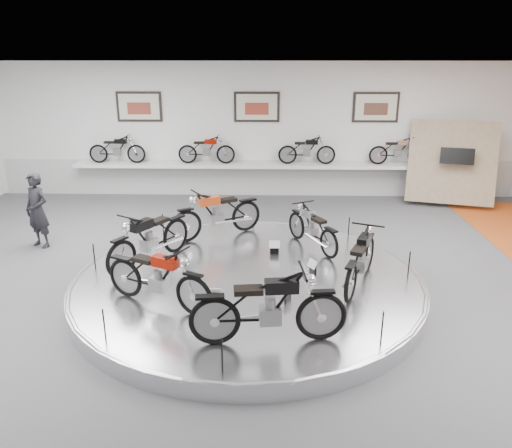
{
  "coord_description": "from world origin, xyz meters",
  "views": [
    {
      "loc": [
        0.37,
        -8.08,
        4.2
      ],
      "look_at": [
        0.14,
        0.6,
        1.22
      ],
      "focal_mm": 35.0,
      "sensor_mm": 36.0,
      "label": 1
    }
  ],
  "objects_px": {
    "bike_b": "(217,213)",
    "bike_f": "(361,259)",
    "display_platform": "(248,284)",
    "bike_d": "(158,277)",
    "bike_e": "(268,307)",
    "bike_a": "(312,227)",
    "visitor": "(37,210)",
    "bike_c": "(149,238)",
    "shelf": "(257,165)"
  },
  "relations": [
    {
      "from": "bike_b",
      "to": "bike_f",
      "type": "xyz_separation_m",
      "value": [
        2.76,
        -2.42,
        -0.04
      ]
    },
    {
      "from": "display_platform",
      "to": "bike_d",
      "type": "height_order",
      "value": "bike_d"
    },
    {
      "from": "display_platform",
      "to": "bike_e",
      "type": "distance_m",
      "value": 2.33
    },
    {
      "from": "bike_a",
      "to": "bike_f",
      "type": "height_order",
      "value": "bike_f"
    },
    {
      "from": "bike_d",
      "to": "bike_b",
      "type": "bearing_deg",
      "value": 106.01
    },
    {
      "from": "bike_a",
      "to": "bike_b",
      "type": "relative_size",
      "value": 0.84
    },
    {
      "from": "bike_a",
      "to": "visitor",
      "type": "height_order",
      "value": "visitor"
    },
    {
      "from": "bike_b",
      "to": "bike_f",
      "type": "bearing_deg",
      "value": 107.01
    },
    {
      "from": "display_platform",
      "to": "visitor",
      "type": "distance_m",
      "value": 5.34
    },
    {
      "from": "bike_a",
      "to": "bike_b",
      "type": "height_order",
      "value": "bike_b"
    },
    {
      "from": "bike_b",
      "to": "bike_c",
      "type": "bearing_deg",
      "value": 22.52
    },
    {
      "from": "shelf",
      "to": "bike_c",
      "type": "bearing_deg",
      "value": -108.05
    },
    {
      "from": "bike_f",
      "to": "bike_e",
      "type": "bearing_deg",
      "value": 162.24
    },
    {
      "from": "visitor",
      "to": "bike_e",
      "type": "bearing_deg",
      "value": -14.48
    },
    {
      "from": "bike_e",
      "to": "bike_f",
      "type": "bearing_deg",
      "value": 43.31
    },
    {
      "from": "shelf",
      "to": "bike_d",
      "type": "relative_size",
      "value": 6.29
    },
    {
      "from": "shelf",
      "to": "bike_a",
      "type": "xyz_separation_m",
      "value": [
        1.29,
        -4.93,
        -0.24
      ]
    },
    {
      "from": "shelf",
      "to": "bike_f",
      "type": "distance_m",
      "value": 7.0
    },
    {
      "from": "display_platform",
      "to": "shelf",
      "type": "distance_m",
      "value": 6.46
    },
    {
      "from": "bike_a",
      "to": "visitor",
      "type": "xyz_separation_m",
      "value": [
        -6.11,
        0.71,
        0.1
      ]
    },
    {
      "from": "bike_b",
      "to": "visitor",
      "type": "relative_size",
      "value": 1.08
    },
    {
      "from": "bike_a",
      "to": "bike_e",
      "type": "distance_m",
      "value": 3.77
    },
    {
      "from": "shelf",
      "to": "bike_e",
      "type": "distance_m",
      "value": 8.6
    },
    {
      "from": "bike_c",
      "to": "visitor",
      "type": "bearing_deg",
      "value": -88.29
    },
    {
      "from": "bike_c",
      "to": "bike_f",
      "type": "distance_m",
      "value": 3.99
    },
    {
      "from": "bike_b",
      "to": "bike_e",
      "type": "relative_size",
      "value": 0.98
    },
    {
      "from": "bike_c",
      "to": "bike_f",
      "type": "bearing_deg",
      "value": 109.02
    },
    {
      "from": "bike_a",
      "to": "bike_f",
      "type": "xyz_separation_m",
      "value": [
        0.7,
        -1.77,
        0.05
      ]
    },
    {
      "from": "shelf",
      "to": "bike_b",
      "type": "bearing_deg",
      "value": -100.23
    },
    {
      "from": "display_platform",
      "to": "visitor",
      "type": "height_order",
      "value": "visitor"
    },
    {
      "from": "bike_c",
      "to": "bike_e",
      "type": "relative_size",
      "value": 0.98
    },
    {
      "from": "bike_d",
      "to": "visitor",
      "type": "relative_size",
      "value": 1.02
    },
    {
      "from": "display_platform",
      "to": "shelf",
      "type": "relative_size",
      "value": 0.58
    },
    {
      "from": "bike_f",
      "to": "bike_d",
      "type": "bearing_deg",
      "value": 126.8
    },
    {
      "from": "bike_c",
      "to": "bike_e",
      "type": "bearing_deg",
      "value": 71.24
    },
    {
      "from": "bike_c",
      "to": "visitor",
      "type": "height_order",
      "value": "visitor"
    },
    {
      "from": "bike_a",
      "to": "bike_c",
      "type": "height_order",
      "value": "bike_c"
    },
    {
      "from": "bike_e",
      "to": "bike_c",
      "type": "bearing_deg",
      "value": 123.89
    },
    {
      "from": "display_platform",
      "to": "bike_c",
      "type": "bearing_deg",
      "value": 164.46
    },
    {
      "from": "display_platform",
      "to": "bike_a",
      "type": "distance_m",
      "value": 2.04
    },
    {
      "from": "display_platform",
      "to": "bike_f",
      "type": "distance_m",
      "value": 2.12
    },
    {
      "from": "display_platform",
      "to": "bike_e",
      "type": "relative_size",
      "value": 3.38
    },
    {
      "from": "bike_a",
      "to": "visitor",
      "type": "relative_size",
      "value": 0.91
    },
    {
      "from": "shelf",
      "to": "visitor",
      "type": "bearing_deg",
      "value": -138.8
    },
    {
      "from": "display_platform",
      "to": "bike_c",
      "type": "height_order",
      "value": "bike_c"
    },
    {
      "from": "shelf",
      "to": "bike_e",
      "type": "bearing_deg",
      "value": -87.46
    },
    {
      "from": "display_platform",
      "to": "bike_f",
      "type": "height_order",
      "value": "bike_f"
    },
    {
      "from": "bike_f",
      "to": "visitor",
      "type": "distance_m",
      "value": 7.25
    },
    {
      "from": "bike_b",
      "to": "visitor",
      "type": "distance_m",
      "value": 4.05
    },
    {
      "from": "bike_d",
      "to": "visitor",
      "type": "bearing_deg",
      "value": 162.61
    }
  ]
}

